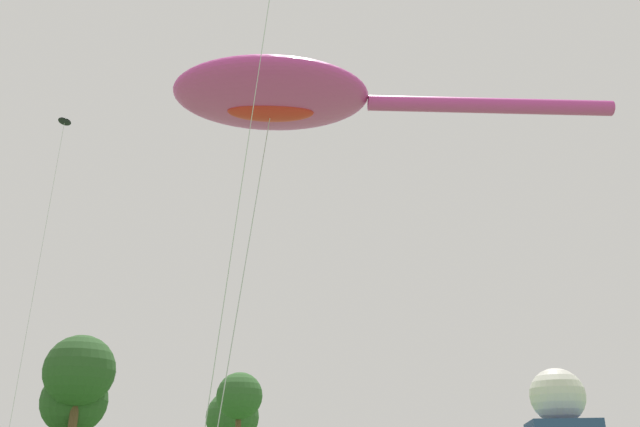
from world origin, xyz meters
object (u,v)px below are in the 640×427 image
at_px(tree_pine_center, 80,371).
at_px(tree_oak_left, 74,401).
at_px(tree_broad_distant, 232,417).
at_px(small_kite_box_yellow, 62,134).
at_px(big_show_kite, 283,96).
at_px(tree_shrub_far, 239,397).

xyz_separation_m(tree_pine_center, tree_oak_left, (0.46, 2.16, -2.04)).
relative_size(tree_pine_center, tree_broad_distant, 1.19).
bearing_deg(tree_pine_center, small_kite_box_yellow, -109.50).
height_order(small_kite_box_yellow, tree_pine_center, small_kite_box_yellow).
bearing_deg(small_kite_box_yellow, big_show_kite, -101.08).
bearing_deg(tree_pine_center, tree_broad_distant, 34.66).
distance_m(small_kite_box_yellow, tree_pine_center, 26.31).
distance_m(big_show_kite, tree_pine_center, 38.31).
bearing_deg(tree_oak_left, tree_pine_center, -101.99).
height_order(big_show_kite, tree_broad_distant, big_show_kite).
bearing_deg(tree_pine_center, tree_oak_left, 78.01).
bearing_deg(tree_shrub_far, big_show_kite, -116.67).
xyz_separation_m(small_kite_box_yellow, tree_oak_left, (8.86, 25.89, -9.72)).
relative_size(big_show_kite, tree_oak_left, 1.48).
distance_m(small_kite_box_yellow, tree_oak_left, 29.04).
distance_m(tree_shrub_far, tree_oak_left, 17.14).
bearing_deg(tree_shrub_far, tree_broad_distant, 66.47).
xyz_separation_m(tree_broad_distant, tree_shrub_far, (-3.61, -8.30, 1.38)).
bearing_deg(tree_pine_center, tree_shrub_far, 19.40).
relative_size(big_show_kite, small_kite_box_yellow, 0.77).
distance_m(tree_pine_center, tree_broad_distant, 25.24).
relative_size(big_show_kite, tree_broad_distant, 1.40).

